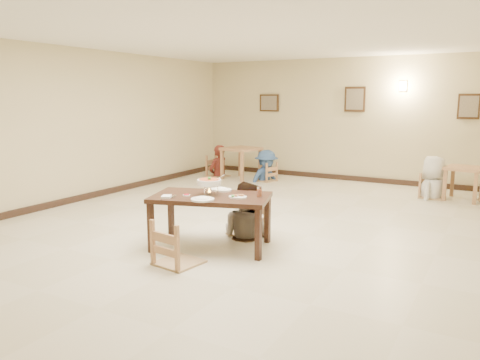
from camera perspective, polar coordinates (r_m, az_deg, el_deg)
The scene contains 29 objects.
floor at distance 7.47m, azimuth 1.91°, elevation -5.82°, with size 10.00×10.00×0.00m, color beige.
ceiling at distance 7.25m, azimuth 2.06°, elevation 17.62°, with size 10.00×10.00×0.00m, color white.
wall_back at distance 11.86m, azimuth 13.31°, elevation 7.14°, with size 10.00×10.00×0.00m, color beige.
wall_left at distance 9.73m, azimuth -19.54°, elevation 6.27°, with size 10.00×10.00×0.00m, color beige.
baseboard_back at distance 11.99m, azimuth 13.00°, elevation 0.25°, with size 8.00×0.06×0.12m, color black.
baseboard_left at distance 9.89m, azimuth -18.94°, elevation -2.08°, with size 0.06×10.00×0.12m, color black.
picture_a at distance 12.61m, azimuth 3.57°, elevation 9.36°, with size 0.55×0.04×0.45m.
picture_b at distance 11.78m, azimuth 13.82°, elevation 9.54°, with size 0.50×0.04×0.60m.
picture_c at distance 11.36m, azimuth 26.13°, elevation 8.05°, with size 0.45×0.04×0.55m.
wall_sconce at distance 11.54m, azimuth 19.24°, elevation 10.76°, with size 0.16×0.05×0.22m, color #FFD88C.
main_table at distance 6.37m, azimuth -3.57°, elevation -2.58°, with size 1.75×1.31×0.73m.
chair_far at distance 7.00m, azimuth 0.84°, elevation -2.81°, with size 0.46×0.46×0.97m.
chair_near at distance 5.80m, azimuth -7.58°, elevation -5.06°, with size 0.51×0.51×1.08m.
main_diner at distance 6.82m, azimuth 0.76°, elevation -0.20°, with size 0.81×0.63×1.66m, color gray.
curry_warmer at distance 6.36m, azimuth -3.78°, elevation -0.28°, with size 0.37×0.33×0.29m.
rice_plate_far at distance 6.66m, azimuth -2.31°, elevation -1.16°, with size 0.32×0.32×0.07m.
rice_plate_near at distance 6.05m, azimuth -4.59°, elevation -2.34°, with size 0.31×0.31×0.07m.
fried_plate at distance 6.17m, azimuth -0.29°, elevation -2.02°, with size 0.25×0.25×0.06m.
chili_dish at distance 6.34m, azimuth -6.55°, elevation -1.84°, with size 0.10×0.10×0.02m.
napkin_cutlery at distance 6.26m, azimuth -8.92°, elevation -2.02°, with size 0.20×0.25×0.03m.
drink_glass at distance 6.24m, azimuth 2.38°, elevation -1.48°, with size 0.07×0.07×0.13m.
bg_table_left at distance 11.79m, azimuth 0.13°, elevation 3.30°, with size 0.96×0.96×0.80m.
bg_table_right at distance 10.35m, azimuth 25.67°, elevation 0.73°, with size 0.78×0.78×0.68m.
bg_chair_ll at distance 12.17m, azimuth -2.68°, elevation 2.84°, with size 0.49×0.49×1.05m.
bg_chair_lr at distance 11.53m, azimuth 3.22°, elevation 2.07°, with size 0.42×0.42×0.90m.
bg_chair_rl at distance 10.34m, azimuth 22.54°, elevation 0.62°, with size 0.46×0.46×0.98m.
bg_diner_a at distance 12.13m, azimuth -2.69°, elevation 4.28°, with size 0.60×0.40×1.66m, color maroon.
bg_diner_b at distance 11.49m, azimuth 3.24°, elevation 3.66°, with size 1.00×0.57×1.54m, color #3B619C.
bg_diner_c at distance 10.29m, azimuth 22.69°, elevation 2.71°, with size 0.85×0.55×1.74m, color silver.
Camera 1 is at (3.32, -6.38, 2.04)m, focal length 35.00 mm.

